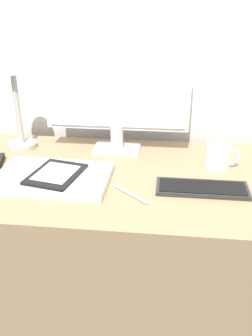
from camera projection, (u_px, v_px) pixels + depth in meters
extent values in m
cube|color=silver|center=(142.00, 5.00, 1.35)|extent=(3.60, 0.05, 2.40)
cube|color=#997A56|center=(130.00, 262.00, 1.36)|extent=(1.16, 0.63, 0.71)
cube|color=silver|center=(117.00, 149.00, 1.39)|extent=(0.17, 0.11, 0.01)
cylinder|color=silver|center=(117.00, 137.00, 1.37)|extent=(0.05, 0.05, 0.08)
cube|color=silver|center=(116.00, 77.00, 1.28)|extent=(0.52, 0.01, 0.38)
cube|color=white|center=(116.00, 78.00, 1.27)|extent=(0.49, 0.01, 0.35)
cube|color=#282828|center=(202.00, 188.00, 1.12)|extent=(0.27, 0.10, 0.01)
cube|color=black|center=(202.00, 187.00, 1.11)|extent=(0.25, 0.08, 0.00)
cube|color=silver|center=(53.00, 179.00, 1.17)|extent=(0.35, 0.23, 0.01)
cube|color=silver|center=(53.00, 176.00, 1.16)|extent=(0.35, 0.23, 0.01)
cube|color=black|center=(56.00, 174.00, 1.15)|extent=(0.17, 0.20, 0.01)
cube|color=silver|center=(56.00, 173.00, 1.15)|extent=(0.13, 0.15, 0.00)
cylinder|color=#BCB7AD|center=(22.00, 145.00, 1.41)|extent=(0.11, 0.11, 0.02)
cylinder|color=#BCB7AD|center=(18.00, 109.00, 1.35)|extent=(0.02, 0.02, 0.26)
cone|color=#BCB7AD|center=(11.00, 61.00, 1.28)|extent=(0.10, 0.10, 0.08)
cylinder|color=white|center=(218.00, 156.00, 1.25)|extent=(0.08, 0.08, 0.08)
torus|color=white|center=(232.00, 156.00, 1.24)|extent=(0.06, 0.01, 0.06)
cylinder|color=silver|center=(131.00, 194.00, 1.09)|extent=(0.11, 0.10, 0.01)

